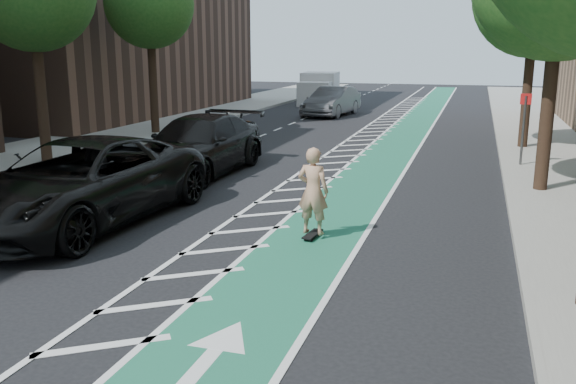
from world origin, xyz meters
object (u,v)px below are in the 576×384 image
at_px(suv_near, 80,182).
at_px(suv_far, 198,146).
at_px(skateboarder, 313,191).
at_px(barrel_a, 145,182).

bearing_deg(suv_near, suv_far, 92.66).
relative_size(skateboarder, barrel_a, 2.02).
xyz_separation_m(suv_far, barrel_a, (0.04, -3.36, -0.48)).
distance_m(suv_near, suv_far, 5.90).
bearing_deg(suv_far, skateboarder, -44.72).
bearing_deg(barrel_a, suv_far, 90.61).
height_order(skateboarder, barrel_a, skateboarder).
xyz_separation_m(skateboarder, barrel_a, (-5.16, 2.09, -0.59)).
bearing_deg(suv_far, barrel_a, -87.80).
bearing_deg(barrel_a, suv_near, -93.46).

